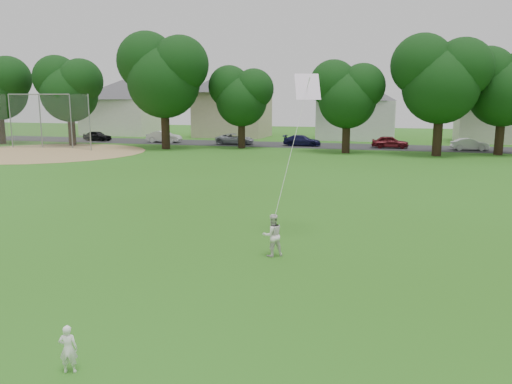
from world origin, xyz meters
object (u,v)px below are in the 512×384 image
(older_boy, at_px, (272,235))
(kite, at_px, (291,153))
(toddler, at_px, (68,349))
(baseball_backstop, at_px, (37,122))

(older_boy, height_order, kite, kite)
(older_boy, relative_size, kite, 0.27)
(toddler, bearing_deg, older_boy, -122.37)
(older_boy, relative_size, baseball_backstop, 0.11)
(toddler, xyz_separation_m, kite, (2.05, 8.61, 2.60))
(kite, bearing_deg, baseball_backstop, 139.92)
(kite, distance_m, baseball_backstop, 40.69)
(kite, bearing_deg, older_boy, -102.81)
(toddler, height_order, baseball_backstop, baseball_backstop)
(kite, relative_size, baseball_backstop, 0.42)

